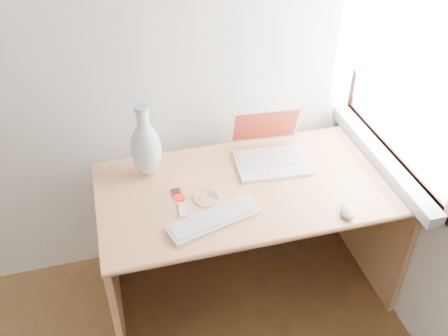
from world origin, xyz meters
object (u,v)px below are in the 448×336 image
object	(u,v)px
desk	(245,207)
laptop	(269,150)
external_keyboard	(214,220)
vase	(146,148)

from	to	relation	value
desk	laptop	world-z (taller)	laptop
laptop	external_keyboard	xyz separation A→B (m)	(-0.37, -0.36, -0.04)
external_keyboard	vase	world-z (taller)	vase
external_keyboard	vase	size ratio (longest dim) A/B	1.17
laptop	vase	world-z (taller)	vase
desk	external_keyboard	bearing A→B (deg)	-129.24
desk	laptop	size ratio (longest dim) A/B	3.87
laptop	vase	size ratio (longest dim) A/B	1.01
laptop	vase	distance (m)	0.60
desk	vase	size ratio (longest dim) A/B	3.92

